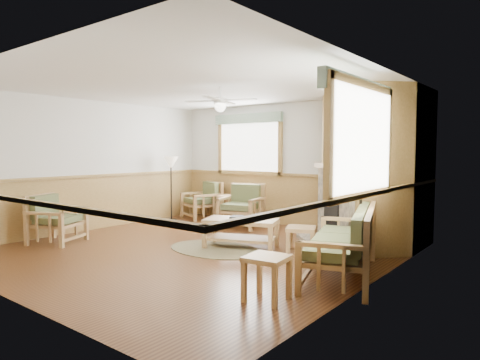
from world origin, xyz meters
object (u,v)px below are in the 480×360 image
Objects in this scene: armchair_back_right at (241,206)px; armchair_back_left at (202,200)px; coffee_table at (241,233)px; floor_lamp_right at (361,205)px; end_table_chairs at (232,209)px; sofa at (341,242)px; armchair_left at (57,219)px; footstool at (301,239)px; end_table_sofa at (267,278)px; floor_lamp_left at (171,188)px.

armchair_back_left is at bearing 152.69° from armchair_back_right.
armchair_back_right is 0.75× the size of coffee_table.
floor_lamp_right is at bearing -17.75° from coffee_table.
armchair_back_right is 0.71m from end_table_chairs.
sofa reaches higher than coffee_table.
armchair_back_left is 5.08m from floor_lamp_right.
sofa is 1.13× the size of floor_lamp_right.
armchair_left is 1.41× the size of end_table_chairs.
armchair_back_left is at bearing -25.94° from armchair_left.
armchair_left is at bearing -158.91° from floor_lamp_right.
footstool is at bearing -29.57° from end_table_chairs.
floor_lamp_right is (0.25, 2.01, 0.62)m from end_table_sofa.
floor_lamp_left is at bearing -97.69° from armchair_back_left.
sofa is 1.61× the size of coffee_table.
armchair_back_left is 0.72× the size of coffee_table.
sofa is 2.28× the size of armchair_left.
armchair_back_right is (-3.26, 2.04, 0.01)m from sofa.
floor_lamp_right reaches higher than armchair_back_left.
coffee_table is 2.00× the size of end_table_chairs.
armchair_back_left is at bearing 140.19° from end_table_sofa.
armchair_back_right is at bearing 106.33° from coffee_table.
floor_lamp_right is at bearing 83.03° from end_table_sofa.
end_table_sofa is 0.29× the size of floor_lamp_right.
footstool is 4.11m from floor_lamp_left.
end_table_sofa is 2.12m from floor_lamp_right.
armchair_left reaches higher than footstool.
sofa reaches higher than end_table_chairs.
floor_lamp_right reaches higher than armchair_left.
end_table_sofa is at bearing -67.47° from coffee_table.
armchair_back_left is 1.44× the size of end_table_chairs.
armchair_back_right is (1.49, -0.34, 0.02)m from armchair_back_left.
armchair_back_right is at bearing 151.85° from footstool.
armchair_back_left is at bearing 157.67° from footstool.
sofa is at bearing -18.59° from floor_lamp_left.
end_table_chairs is 1.53m from floor_lamp_left.
floor_lamp_right is at bearing -25.08° from end_table_chairs.
end_table_chairs is (1.06, 3.68, -0.13)m from armchair_left.
sofa is at bearing -6.69° from armchair_back_left.
sofa is at bearing -99.40° from armchair_left.
floor_lamp_left is at bearing 147.60° from end_table_sofa.
armchair_back_right is 1.96m from coffee_table.
armchair_left reaches higher than end_table_sofa.
armchair_back_left is at bearing 123.39° from coffee_table.
coffee_table is 2.63× the size of footstool.
armchair_back_right is at bearing -34.56° from end_table_chairs.
floor_lamp_left is (-4.85, 3.08, 0.51)m from end_table_sofa.
armchair_back_left reaches higher than coffee_table.
floor_lamp_right reaches higher than floor_lamp_left.
armchair_back_right is at bearing 6.96° from armchair_back_left.
armchair_left is at bearing -85.99° from floor_lamp_left.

